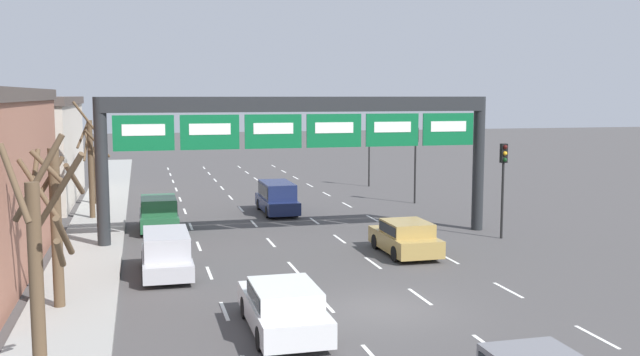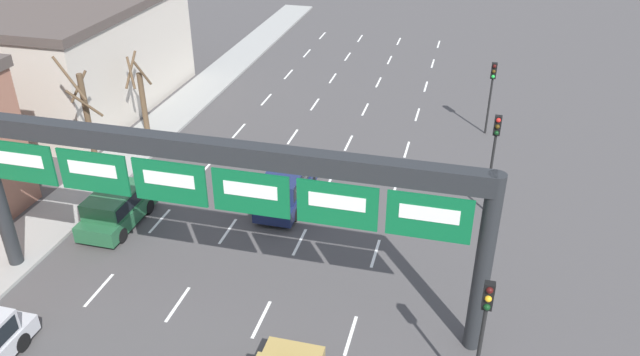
{
  "view_description": "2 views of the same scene",
  "coord_description": "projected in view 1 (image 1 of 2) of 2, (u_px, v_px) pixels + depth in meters",
  "views": [
    {
      "loc": [
        -7.38,
        -20.9,
        6.79
      ],
      "look_at": [
        1.25,
        13.17,
        2.68
      ],
      "focal_mm": 40.0,
      "sensor_mm": 36.0,
      "label": 1
    },
    {
      "loc": [
        7.98,
        -5.1,
        15.49
      ],
      "look_at": [
        2.62,
        15.75,
        3.43
      ],
      "focal_mm": 35.0,
      "sensor_mm": 36.0,
      "label": 2
    }
  ],
  "objects": [
    {
      "name": "ground_plane",
      "position": [
        383.0,
        309.0,
        22.71
      ],
      "size": [
        220.0,
        220.0,
        0.0
      ],
      "primitive_type": "plane",
      "color": "#474444"
    },
    {
      "name": "sidewalk_left",
      "position": [
        64.0,
        331.0,
        20.35
      ],
      "size": [
        2.8,
        110.0,
        0.15
      ],
      "color": "#999993",
      "rests_on": "ground_plane"
    },
    {
      "name": "lane_dashes",
      "position": [
        294.0,
        231.0,
        35.71
      ],
      "size": [
        10.02,
        67.0,
        0.01
      ],
      "color": "white",
      "rests_on": "ground_plane"
    },
    {
      "name": "sign_gantry",
      "position": [
        303.0,
        128.0,
        33.23
      ],
      "size": [
        18.67,
        0.7,
        6.7
      ],
      "color": "#232628",
      "rests_on": "ground_plane"
    },
    {
      "name": "suv_silver",
      "position": [
        166.0,
        251.0,
        26.94
      ],
      "size": [
        1.84,
        4.56,
        1.65
      ],
      "color": "#B7B7BC",
      "rests_on": "ground_plane"
    },
    {
      "name": "car_white",
      "position": [
        283.0,
        306.0,
        20.44
      ],
      "size": [
        1.98,
        4.82,
        1.42
      ],
      "color": "silver",
      "rests_on": "ground_plane"
    },
    {
      "name": "car_gold",
      "position": [
        406.0,
        237.0,
        30.36
      ],
      "size": [
        1.95,
        4.21,
        1.46
      ],
      "color": "#A88947",
      "rests_on": "ground_plane"
    },
    {
      "name": "suv_navy",
      "position": [
        277.0,
        196.0,
        40.95
      ],
      "size": [
        1.83,
        4.87,
        1.81
      ],
      "color": "#19234C",
      "rests_on": "ground_plane"
    },
    {
      "name": "suv_green",
      "position": [
        159.0,
        212.0,
        35.74
      ],
      "size": [
        1.88,
        4.02,
        1.69
      ],
      "color": "#235B38",
      "rests_on": "ground_plane"
    },
    {
      "name": "traffic_light_near_gantry",
      "position": [
        369.0,
        145.0,
        52.75
      ],
      "size": [
        0.3,
        0.35,
        4.26
      ],
      "color": "black",
      "rests_on": "ground_plane"
    },
    {
      "name": "traffic_light_mid_block",
      "position": [
        503.0,
        171.0,
        33.48
      ],
      "size": [
        0.3,
        0.35,
        4.52
      ],
      "color": "black",
      "rests_on": "ground_plane"
    },
    {
      "name": "traffic_light_far_end",
      "position": [
        416.0,
        149.0,
        44.43
      ],
      "size": [
        0.3,
        0.35,
        4.77
      ],
      "color": "black",
      "rests_on": "ground_plane"
    },
    {
      "name": "tree_bare_closest",
      "position": [
        40.0,
        262.0,
        16.1
      ],
      "size": [
        1.88,
        1.95,
        5.77
      ],
      "color": "brown",
      "rests_on": "sidewalk_left"
    },
    {
      "name": "tree_bare_second",
      "position": [
        55.0,
        216.0,
        22.09
      ],
      "size": [
        1.94,
        1.71,
        5.01
      ],
      "color": "brown",
      "rests_on": "sidewalk_left"
    },
    {
      "name": "tree_bare_third",
      "position": [
        96.0,
        168.0,
        43.46
      ],
      "size": [
        1.42,
        1.45,
        4.58
      ],
      "color": "brown",
      "rests_on": "sidewalk_left"
    },
    {
      "name": "tree_bare_furthest",
      "position": [
        91.0,
        162.0,
        38.29
      ],
      "size": [
        1.85,
        1.81,
        6.32
      ],
      "color": "brown",
      "rests_on": "sidewalk_left"
    }
  ]
}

